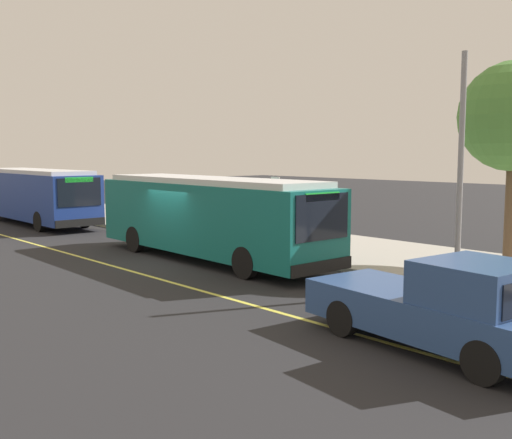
{
  "coord_description": "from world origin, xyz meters",
  "views": [
    {
      "loc": [
        17.7,
        -12.06,
        3.8
      ],
      "look_at": [
        3.35,
        0.93,
        1.67
      ],
      "focal_mm": 42.12,
      "sensor_mm": 36.0,
      "label": 1
    }
  ],
  "objects_px": {
    "pickup_truck": "(445,308)",
    "transit_bus_main": "(210,215)",
    "route_sign_post": "(275,203)",
    "waiting_bench": "(260,226)",
    "transit_bus_second": "(36,194)",
    "pedestrian_commuter": "(228,219)"
  },
  "relations": [
    {
      "from": "waiting_bench",
      "to": "route_sign_post",
      "type": "bearing_deg",
      "value": -33.5
    },
    {
      "from": "transit_bus_main",
      "to": "pedestrian_commuter",
      "type": "xyz_separation_m",
      "value": [
        -2.18,
        2.66,
        -0.5
      ]
    },
    {
      "from": "transit_bus_second",
      "to": "pickup_truck",
      "type": "relative_size",
      "value": 1.91
    },
    {
      "from": "route_sign_post",
      "to": "pedestrian_commuter",
      "type": "bearing_deg",
      "value": 179.87
    },
    {
      "from": "route_sign_post",
      "to": "waiting_bench",
      "type": "bearing_deg",
      "value": 146.5
    },
    {
      "from": "pickup_truck",
      "to": "pedestrian_commuter",
      "type": "height_order",
      "value": "pickup_truck"
    },
    {
      "from": "transit_bus_main",
      "to": "pedestrian_commuter",
      "type": "distance_m",
      "value": 3.47
    },
    {
      "from": "transit_bus_second",
      "to": "pedestrian_commuter",
      "type": "bearing_deg",
      "value": 12.54
    },
    {
      "from": "transit_bus_main",
      "to": "waiting_bench",
      "type": "xyz_separation_m",
      "value": [
        -2.39,
        4.65,
        -0.98
      ]
    },
    {
      "from": "pickup_truck",
      "to": "transit_bus_main",
      "type": "bearing_deg",
      "value": 165.64
    },
    {
      "from": "waiting_bench",
      "to": "route_sign_post",
      "type": "height_order",
      "value": "route_sign_post"
    },
    {
      "from": "transit_bus_second",
      "to": "route_sign_post",
      "type": "relative_size",
      "value": 3.82
    },
    {
      "from": "pickup_truck",
      "to": "route_sign_post",
      "type": "bearing_deg",
      "value": 152.19
    },
    {
      "from": "transit_bus_main",
      "to": "pedestrian_commuter",
      "type": "height_order",
      "value": "transit_bus_main"
    },
    {
      "from": "pickup_truck",
      "to": "route_sign_post",
      "type": "relative_size",
      "value": 1.99
    },
    {
      "from": "transit_bus_main",
      "to": "pickup_truck",
      "type": "bearing_deg",
      "value": -14.36
    },
    {
      "from": "transit_bus_second",
      "to": "pickup_truck",
      "type": "xyz_separation_m",
      "value": [
        25.97,
        -2.62,
        -0.76
      ]
    },
    {
      "from": "route_sign_post",
      "to": "pedestrian_commuter",
      "type": "xyz_separation_m",
      "value": [
        -2.81,
        0.01,
        -0.84
      ]
    },
    {
      "from": "transit_bus_main",
      "to": "waiting_bench",
      "type": "distance_m",
      "value": 5.32
    },
    {
      "from": "transit_bus_main",
      "to": "route_sign_post",
      "type": "relative_size",
      "value": 3.94
    },
    {
      "from": "transit_bus_second",
      "to": "pickup_truck",
      "type": "bearing_deg",
      "value": -5.76
    },
    {
      "from": "waiting_bench",
      "to": "route_sign_post",
      "type": "distance_m",
      "value": 3.85
    }
  ]
}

